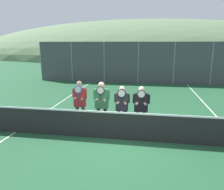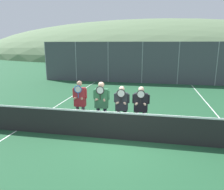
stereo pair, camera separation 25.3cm
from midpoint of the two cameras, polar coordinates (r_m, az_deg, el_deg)
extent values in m
plane|color=#1E4C2D|center=(7.66, 1.44, -11.54)|extent=(120.00, 120.00, 0.00)
ellipsoid|color=#5B7551|center=(59.74, 8.62, 10.01)|extent=(93.79, 52.11, 18.24)
cube|color=#9EA3A8|center=(26.71, 10.08, 9.29)|extent=(13.35, 5.00, 2.93)
cube|color=#4C4C51|center=(26.65, 10.22, 12.82)|extent=(13.85, 5.50, 0.36)
cylinder|color=gray|center=(20.59, -18.44, 8.33)|extent=(0.06, 0.06, 3.38)
cylinder|color=gray|center=(19.43, -10.85, 8.51)|extent=(0.06, 0.06, 3.38)
cylinder|color=gray|center=(18.64, -2.46, 8.54)|extent=(0.06, 0.06, 3.38)
cylinder|color=gray|center=(18.27, 6.46, 8.37)|extent=(0.06, 0.06, 3.38)
cylinder|color=gray|center=(18.34, 15.52, 8.00)|extent=(0.06, 0.06, 3.38)
cylinder|color=gray|center=(18.86, 24.27, 7.45)|extent=(0.06, 0.06, 3.38)
cube|color=#42474C|center=(18.27, 6.46, 8.37)|extent=(17.19, 0.02, 3.38)
cube|color=black|center=(7.48, 1.46, -8.28)|extent=(10.49, 0.02, 0.94)
cube|color=white|center=(7.31, 1.48, -4.71)|extent=(10.49, 0.03, 0.06)
cube|color=white|center=(11.51, -16.38, -3.50)|extent=(0.05, 16.00, 0.01)
cube|color=white|center=(10.83, 25.23, -5.30)|extent=(0.05, 16.00, 0.01)
cylinder|color=#56565B|center=(8.56, -9.84, -5.78)|extent=(0.13, 0.13, 0.90)
cylinder|color=#56565B|center=(8.49, -8.33, -5.89)|extent=(0.13, 0.13, 0.90)
cube|color=maroon|center=(8.30, -9.29, -0.57)|extent=(0.43, 0.22, 0.71)
sphere|color=tan|center=(8.19, -9.43, 2.97)|extent=(0.20, 0.20, 0.20)
cylinder|color=maroon|center=(8.35, -10.88, 0.43)|extent=(0.08, 0.08, 0.35)
cylinder|color=maroon|center=(8.20, -7.75, 0.32)|extent=(0.08, 0.08, 0.35)
cylinder|color=tan|center=(8.26, -10.19, -0.79)|extent=(0.16, 0.27, 0.08)
cylinder|color=tan|center=(8.19, -8.78, -0.85)|extent=(0.16, 0.27, 0.08)
cylinder|color=#1E5BAD|center=(8.11, -9.72, -0.15)|extent=(0.03, 0.03, 0.20)
torus|color=#1E5BAD|center=(8.06, -9.78, 1.44)|extent=(0.29, 0.03, 0.29)
cylinder|color=silver|center=(8.06, -9.78, 1.44)|extent=(0.24, 0.00, 0.24)
cylinder|color=#232838|center=(8.28, -4.46, -6.30)|extent=(0.13, 0.13, 0.90)
cylinder|color=#232838|center=(8.22, -2.67, -6.41)|extent=(0.13, 0.13, 0.90)
cube|color=#337047|center=(8.01, -3.65, -0.93)|extent=(0.48, 0.22, 0.71)
sphere|color=tan|center=(7.90, -3.70, 2.63)|extent=(0.22, 0.22, 0.22)
cylinder|color=#337047|center=(8.04, -5.49, 0.12)|extent=(0.08, 0.08, 0.35)
cylinder|color=#337047|center=(7.93, -1.81, -0.02)|extent=(0.08, 0.08, 0.35)
cylinder|color=tan|center=(7.96, -4.63, -1.16)|extent=(0.16, 0.27, 0.08)
cylinder|color=tan|center=(7.91, -2.95, -1.23)|extent=(0.16, 0.27, 0.08)
cylinder|color=black|center=(7.82, -3.96, -0.50)|extent=(0.03, 0.03, 0.20)
torus|color=black|center=(7.76, -3.98, 1.20)|extent=(0.31, 0.03, 0.31)
cylinder|color=silver|center=(7.76, -3.98, 1.20)|extent=(0.25, 0.00, 0.25)
cylinder|color=black|center=(8.18, 0.82, -6.75)|extent=(0.13, 0.13, 0.83)
cylinder|color=black|center=(8.15, 2.52, -6.84)|extent=(0.13, 0.13, 0.83)
cube|color=#282D33|center=(7.94, 1.71, -1.73)|extent=(0.44, 0.22, 0.66)
sphere|color=#DBB293|center=(7.83, 1.73, 1.62)|extent=(0.20, 0.20, 0.20)
cylinder|color=#282D33|center=(7.94, -0.04, -0.77)|extent=(0.08, 0.08, 0.32)
cylinder|color=#282D33|center=(7.88, 3.48, -0.91)|extent=(0.08, 0.08, 0.32)
cylinder|color=#DBB293|center=(7.87, 0.82, -1.96)|extent=(0.16, 0.27, 0.08)
cylinder|color=#DBB293|center=(7.84, 2.42, -2.03)|extent=(0.16, 0.27, 0.08)
cylinder|color=black|center=(7.74, 1.53, -1.31)|extent=(0.03, 0.03, 0.20)
torus|color=black|center=(7.68, 1.54, 0.44)|extent=(0.32, 0.03, 0.32)
cylinder|color=silver|center=(7.68, 1.54, 0.44)|extent=(0.26, 0.00, 0.26)
cylinder|color=white|center=(8.09, 5.62, -7.02)|extent=(0.13, 0.13, 0.84)
cylinder|color=white|center=(8.08, 7.52, -7.10)|extent=(0.13, 0.13, 0.84)
cube|color=black|center=(7.85, 6.72, -1.90)|extent=(0.48, 0.22, 0.67)
sphere|color=#DBB293|center=(7.74, 6.81, 1.50)|extent=(0.20, 0.20, 0.20)
cylinder|color=black|center=(7.83, 4.79, -0.91)|extent=(0.08, 0.08, 0.33)
cylinder|color=black|center=(7.81, 8.70, -1.06)|extent=(0.08, 0.08, 0.33)
cylinder|color=#DBB293|center=(7.77, 5.79, -2.13)|extent=(0.16, 0.27, 0.08)
cylinder|color=#DBB293|center=(7.76, 7.57, -2.20)|extent=(0.16, 0.27, 0.08)
cylinder|color=black|center=(7.65, 6.67, -1.48)|extent=(0.03, 0.03, 0.20)
torus|color=black|center=(7.59, 6.72, 0.24)|extent=(0.30, 0.03, 0.30)
cylinder|color=silver|center=(7.59, 6.72, 0.24)|extent=(0.25, 0.00, 0.25)
cube|color=black|center=(20.98, -5.71, 6.30)|extent=(4.78, 1.79, 0.80)
cube|color=#2D3842|center=(20.91, -5.76, 8.29)|extent=(2.63, 1.65, 0.66)
cylinder|color=black|center=(19.80, -2.01, 4.77)|extent=(0.60, 0.16, 0.60)
cylinder|color=black|center=(21.57, -1.05, 5.48)|extent=(0.60, 0.16, 0.60)
cylinder|color=black|center=(20.63, -10.53, 4.90)|extent=(0.60, 0.16, 0.60)
cylinder|color=black|center=(22.34, -8.95, 5.59)|extent=(0.60, 0.16, 0.60)
cube|color=navy|center=(20.72, 9.86, 6.08)|extent=(4.74, 1.82, 0.80)
cube|color=#2D3842|center=(20.65, 9.94, 8.07)|extent=(2.61, 1.68, 0.65)
cylinder|color=black|center=(19.92, 14.27, 4.43)|extent=(0.60, 0.16, 0.60)
cylinder|color=black|center=(21.76, 13.88, 5.16)|extent=(0.60, 0.16, 0.60)
cylinder|color=black|center=(19.90, 5.37, 4.77)|extent=(0.60, 0.16, 0.60)
cylinder|color=black|center=(21.74, 5.73, 5.47)|extent=(0.60, 0.16, 0.60)
cube|color=#285638|center=(21.19, 24.26, 5.26)|extent=(4.07, 1.79, 0.79)
cube|color=#2D3842|center=(21.12, 24.44, 7.20)|extent=(2.24, 1.65, 0.65)
cylinder|color=black|center=(22.48, 26.85, 4.37)|extent=(0.60, 0.16, 0.60)
cylinder|color=black|center=(20.06, 21.14, 4.00)|extent=(0.60, 0.16, 0.60)
cylinder|color=black|center=(21.83, 20.20, 4.76)|extent=(0.60, 0.16, 0.60)
camera|label=1|loc=(0.13, -90.88, -0.21)|focal=35.00mm
camera|label=2|loc=(0.13, 89.12, 0.21)|focal=35.00mm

